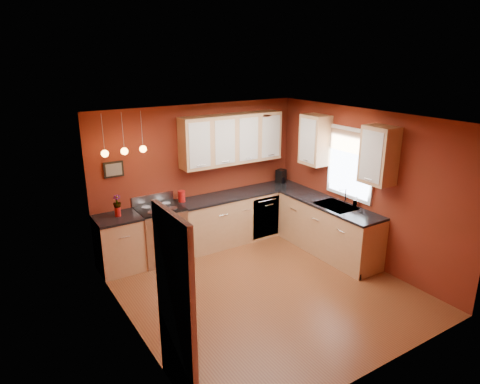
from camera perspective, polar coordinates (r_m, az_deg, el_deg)
floor at (r=6.72m, az=3.31°, el=-12.81°), size 4.20×4.20×0.00m
ceiling at (r=5.83m, az=3.77°, el=9.70°), size 4.00×4.20×0.02m
wall_back at (r=7.87m, az=-5.46°, el=2.15°), size 4.00×0.02×2.60m
wall_front at (r=4.77m, az=18.66°, el=-9.69°), size 4.00×0.02×2.60m
wall_left at (r=5.32m, az=-14.36°, el=-6.32°), size 0.02×4.20×2.60m
wall_right at (r=7.45m, az=16.10°, el=0.61°), size 0.02×4.20×2.60m
base_cabinets_back_left at (r=7.33m, az=-15.78°, el=-6.78°), size 0.70×0.60×0.90m
base_cabinets_back_right at (r=8.23m, az=0.20°, el=-3.27°), size 2.54×0.60×0.90m
base_cabinets_right at (r=7.82m, az=11.64°, el=-4.85°), size 0.60×2.10×0.90m
counter_back_left at (r=7.15m, az=-16.10°, el=-3.35°), size 0.70×0.62×0.04m
counter_back_right at (r=8.07m, az=0.21°, el=-0.16°), size 2.54×0.62×0.04m
counter_right at (r=7.65m, az=11.86°, el=-1.61°), size 0.62×2.10×0.04m
gas_range at (r=7.53m, az=-10.49°, el=-5.44°), size 0.76×0.64×1.11m
dishwasher_front at (r=8.20m, az=3.48°, el=-3.38°), size 0.60×0.02×0.80m
sink at (r=7.55m, az=12.65°, el=-1.96°), size 0.50×0.70×0.33m
window at (r=7.52m, az=14.54°, el=3.98°), size 0.06×1.02×1.22m
door_left_wall at (r=4.46m, az=-8.56°, el=-15.02°), size 0.12×0.82×2.05m
upper_cabinets_back at (r=7.85m, az=-1.09°, el=7.08°), size 2.00×0.35×0.90m
upper_cabinets_right at (r=7.38m, az=13.75°, el=5.86°), size 0.35×1.95×0.90m
wall_picture at (r=7.22m, az=-16.49°, el=2.91°), size 0.32×0.03×0.26m
pendant_lights at (r=6.85m, az=-15.16°, el=5.33°), size 0.71×0.11×0.66m
red_canister at (r=7.60m, az=-7.79°, el=-0.56°), size 0.13×0.13×0.20m
red_vase at (r=7.15m, az=-15.98°, el=-2.53°), size 0.10×0.10×0.15m
flowers at (r=7.09m, az=-16.10°, el=-1.27°), size 0.15×0.15×0.22m
coffee_maker at (r=8.69m, az=5.51°, el=2.06°), size 0.22×0.22×0.26m
soap_pump at (r=7.54m, az=15.25°, el=-1.24°), size 0.10×0.10×0.19m
dish_towel at (r=7.19m, az=-10.49°, el=-6.28°), size 0.22×0.01×0.30m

